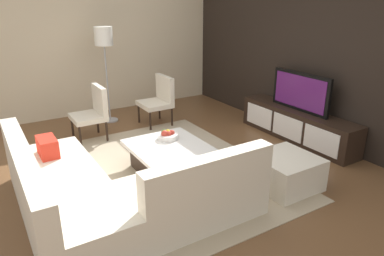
{
  "coord_description": "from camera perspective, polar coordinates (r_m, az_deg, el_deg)",
  "views": [
    {
      "loc": [
        3.72,
        -1.89,
        2.21
      ],
      "look_at": [
        -0.14,
        0.49,
        0.53
      ],
      "focal_mm": 33.47,
      "sensor_mm": 36.0,
      "label": 1
    }
  ],
  "objects": [
    {
      "name": "coffee_table",
      "position": [
        4.75,
        -3.83,
        -4.67
      ],
      "size": [
        0.99,
        0.94,
        0.38
      ],
      "color": "black",
      "rests_on": "ground"
    },
    {
      "name": "ground_plane",
      "position": [
        4.72,
        -4.28,
        -7.59
      ],
      "size": [
        14.0,
        14.0,
        0.0
      ],
      "primitive_type": "plane",
      "color": "brown"
    },
    {
      "name": "sectional_couch",
      "position": [
        3.89,
        -12.88,
        -9.94
      ],
      "size": [
        2.3,
        2.26,
        0.81
      ],
      "color": "beige",
      "rests_on": "ground"
    },
    {
      "name": "media_console",
      "position": [
        6.0,
        16.34,
        0.49
      ],
      "size": [
        2.14,
        0.44,
        0.5
      ],
      "color": "black",
      "rests_on": "ground"
    },
    {
      "name": "accent_chair_near",
      "position": [
        5.94,
        -15.45,
        2.83
      ],
      "size": [
        0.54,
        0.5,
        0.87
      ],
      "rotation": [
        0.0,
        0.0,
        -0.19
      ],
      "color": "black",
      "rests_on": "ground"
    },
    {
      "name": "feature_wall_back",
      "position": [
        5.96,
        19.47,
        11.47
      ],
      "size": [
        6.4,
        0.12,
        2.8
      ],
      "primitive_type": "cube",
      "color": "black",
      "rests_on": "ground"
    },
    {
      "name": "television",
      "position": [
        5.85,
        16.88,
        5.56
      ],
      "size": [
        1.1,
        0.06,
        0.6
      ],
      "color": "black",
      "rests_on": "media_console"
    },
    {
      "name": "ottoman",
      "position": [
        4.51,
        14.63,
        -6.78
      ],
      "size": [
        0.7,
        0.7,
        0.4
      ],
      "primitive_type": "cube",
      "color": "beige",
      "rests_on": "ground"
    },
    {
      "name": "area_rug",
      "position": [
        4.8,
        -4.84,
        -7.06
      ],
      "size": [
        3.35,
        2.7,
        0.01
      ],
      "primitive_type": "cube",
      "color": "tan",
      "rests_on": "ground"
    },
    {
      "name": "side_wall_left",
      "position": [
        7.27,
        -15.27,
        13.33
      ],
      "size": [
        0.12,
        5.2,
        2.8
      ],
      "primitive_type": "cube",
      "color": "beige",
      "rests_on": "ground"
    },
    {
      "name": "floor_lamp",
      "position": [
        6.56,
        -13.86,
        13.11
      ],
      "size": [
        0.32,
        0.32,
        1.71
      ],
      "color": "#A5A5AA",
      "rests_on": "ground"
    },
    {
      "name": "fruit_bowl",
      "position": [
        4.85,
        -3.91,
        -1.17
      ],
      "size": [
        0.28,
        0.28,
        0.14
      ],
      "color": "silver",
      "rests_on": "coffee_table"
    },
    {
      "name": "accent_chair_far",
      "position": [
        6.46,
        -5.24,
        4.88
      ],
      "size": [
        0.57,
        0.5,
        0.87
      ],
      "rotation": [
        0.0,
        0.0,
        -0.19
      ],
      "color": "black",
      "rests_on": "ground"
    }
  ]
}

